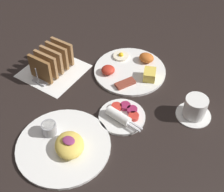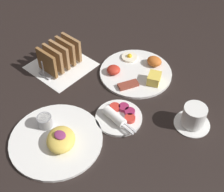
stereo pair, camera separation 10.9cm
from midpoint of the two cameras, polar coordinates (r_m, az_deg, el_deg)
ground_plane at (r=1.13m, az=-6.35°, el=-0.62°), size 3.00×3.00×0.00m
napkin_flat at (r=1.26m, az=-13.07°, el=4.39°), size 0.22×0.22×0.00m
plate_breakfast at (r=1.22m, az=0.93°, el=4.75°), size 0.28×0.28×0.05m
plate_condiments at (r=1.05m, az=-1.09°, el=-3.71°), size 0.17×0.16×0.04m
plate_foreground at (r=1.00m, az=-11.92°, el=-8.80°), size 0.30×0.30×0.06m
toast_rack at (r=1.23m, az=-13.45°, el=6.14°), size 0.10×0.18×0.10m
coffee_cup at (r=1.06m, az=12.15°, el=-2.34°), size 0.12×0.12×0.08m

